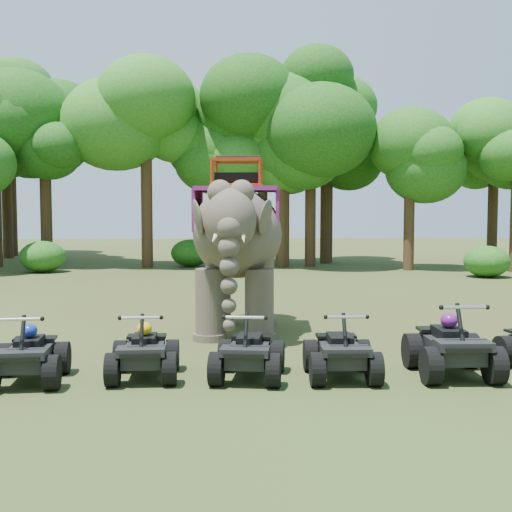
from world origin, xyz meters
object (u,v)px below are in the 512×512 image
object	(u,v)px
atv_2	(248,344)
atv_4	(452,338)
elephant	(237,244)
atv_1	(144,344)
atv_3	(341,344)
atv_0	(28,347)

from	to	relation	value
atv_2	atv_4	bearing A→B (deg)	8.75
elephant	atv_2	size ratio (longest dim) A/B	3.13
elephant	atv_1	bearing A→B (deg)	-107.41
atv_2	atv_3	distance (m)	1.60
atv_0	atv_1	bearing A→B (deg)	1.04
elephant	atv_3	distance (m)	4.93
elephant	atv_4	bearing A→B (deg)	-45.08
atv_3	atv_2	bearing A→B (deg)	179.42
atv_0	atv_3	size ratio (longest dim) A/B	1.01
atv_0	atv_4	distance (m)	7.26
atv_0	atv_2	bearing A→B (deg)	-3.83
elephant	atv_0	xyz separation A→B (m)	(-3.63, -4.37, -1.50)
atv_0	atv_3	bearing A→B (deg)	-4.71
elephant	atv_4	distance (m)	5.83
atv_3	atv_1	bearing A→B (deg)	178.21
atv_2	atv_4	xyz separation A→B (m)	(3.55, -0.01, 0.08)
atv_0	atv_1	world-z (taller)	atv_0
atv_2	atv_3	xyz separation A→B (m)	(1.59, -0.06, 0.00)
elephant	atv_2	world-z (taller)	elephant
atv_1	atv_4	xyz separation A→B (m)	(5.35, -0.15, 0.08)
atv_4	elephant	bearing A→B (deg)	131.48
atv_1	atv_0	bearing A→B (deg)	-175.89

